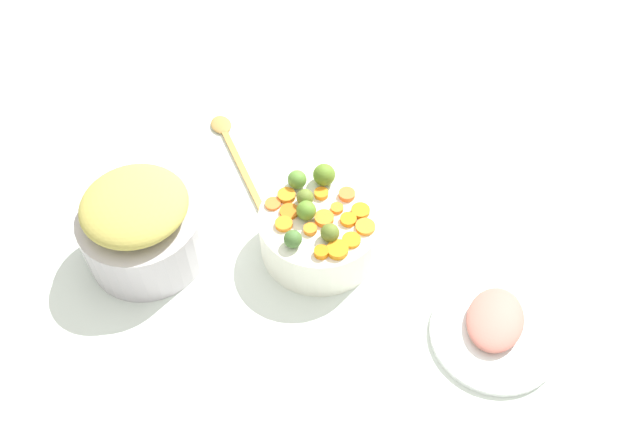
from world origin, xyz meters
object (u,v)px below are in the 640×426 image
wooden_spoon (231,145)px  ham_plate (494,335)px  metal_pot (144,235)px  serving_bowl_carrots (320,232)px

wooden_spoon → ham_plate: (0.22, 0.66, 0.00)m
metal_pot → serving_bowl_carrots: bearing=116.5°
metal_pot → wooden_spoon: size_ratio=0.94×
metal_pot → ham_plate: bearing=98.2°
serving_bowl_carrots → ham_plate: 0.37m
metal_pot → wooden_spoon: metal_pot is taller
metal_pot → ham_plate: 0.67m
serving_bowl_carrots → ham_plate: bearing=81.7°
wooden_spoon → ham_plate: size_ratio=1.06×
serving_bowl_carrots → ham_plate: size_ratio=1.01×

